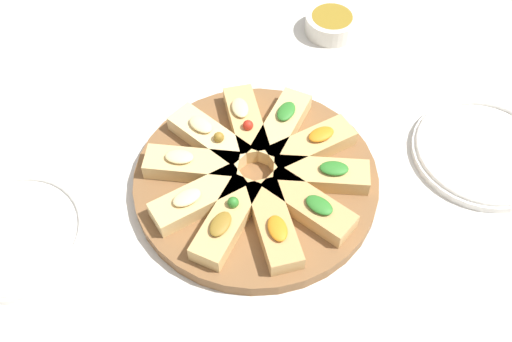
# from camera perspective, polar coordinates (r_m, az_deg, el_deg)

# --- Properties ---
(ground_plane) EXTENTS (3.00, 3.00, 0.00)m
(ground_plane) POSITION_cam_1_polar(r_m,az_deg,el_deg) (0.79, 0.00, -1.34)
(ground_plane) COLOR silver
(serving_board) EXTENTS (0.32, 0.32, 0.02)m
(serving_board) POSITION_cam_1_polar(r_m,az_deg,el_deg) (0.78, 0.00, -0.93)
(serving_board) COLOR brown
(serving_board) RESTS_ON ground_plane
(focaccia_slice_0) EXTENTS (0.13, 0.07, 0.03)m
(focaccia_slice_0) POSITION_cam_1_polar(r_m,az_deg,el_deg) (0.77, 6.28, -0.33)
(focaccia_slice_0) COLOR tan
(focaccia_slice_0) RESTS_ON serving_board
(focaccia_slice_1) EXTENTS (0.13, 0.08, 0.03)m
(focaccia_slice_1) POSITION_cam_1_polar(r_m,az_deg,el_deg) (0.79, 5.28, 2.43)
(focaccia_slice_1) COLOR tan
(focaccia_slice_1) RESTS_ON serving_board
(focaccia_slice_2) EXTENTS (0.10, 0.12, 0.03)m
(focaccia_slice_2) POSITION_cam_1_polar(r_m,az_deg,el_deg) (0.81, 2.47, 4.34)
(focaccia_slice_2) COLOR #DBB775
(focaccia_slice_2) RESTS_ON serving_board
(focaccia_slice_3) EXTENTS (0.05, 0.12, 0.03)m
(focaccia_slice_3) POSITION_cam_1_polar(r_m,az_deg,el_deg) (0.82, -1.29, 4.63)
(focaccia_slice_3) COLOR tan
(focaccia_slice_3) RESTS_ON serving_board
(focaccia_slice_4) EXTENTS (0.11, 0.12, 0.03)m
(focaccia_slice_4) POSITION_cam_1_polar(r_m,az_deg,el_deg) (0.80, -4.47, 3.23)
(focaccia_slice_4) COLOR #E5C689
(focaccia_slice_4) RESTS_ON serving_board
(focaccia_slice_5) EXTENTS (0.13, 0.07, 0.03)m
(focaccia_slice_5) POSITION_cam_1_polar(r_m,az_deg,el_deg) (0.78, -6.18, 0.60)
(focaccia_slice_5) COLOR #DBB775
(focaccia_slice_5) RESTS_ON serving_board
(focaccia_slice_6) EXTENTS (0.13, 0.08, 0.03)m
(focaccia_slice_6) POSITION_cam_1_polar(r_m,az_deg,el_deg) (0.74, -5.53, -2.68)
(focaccia_slice_6) COLOR #DBB775
(focaccia_slice_6) RESTS_ON serving_board
(focaccia_slice_7) EXTENTS (0.10, 0.12, 0.03)m
(focaccia_slice_7) POSITION_cam_1_polar(r_m,az_deg,el_deg) (0.72, -2.81, -4.75)
(focaccia_slice_7) COLOR tan
(focaccia_slice_7) RESTS_ON serving_board
(focaccia_slice_8) EXTENTS (0.05, 0.12, 0.03)m
(focaccia_slice_8) POSITION_cam_1_polar(r_m,az_deg,el_deg) (0.72, 1.71, -5.14)
(focaccia_slice_8) COLOR tan
(focaccia_slice_8) RESTS_ON serving_board
(focaccia_slice_9) EXTENTS (0.11, 0.12, 0.03)m
(focaccia_slice_9) POSITION_cam_1_polar(r_m,az_deg,el_deg) (0.74, 5.05, -3.29)
(focaccia_slice_9) COLOR tan
(focaccia_slice_9) RESTS_ON serving_board
(plate_left) EXTENTS (0.18, 0.18, 0.02)m
(plate_left) POSITION_cam_1_polar(r_m,az_deg,el_deg) (0.80, -22.08, -5.59)
(plate_left) COLOR white
(plate_left) RESTS_ON ground_plane
(plate_right) EXTENTS (0.19, 0.19, 0.02)m
(plate_right) POSITION_cam_1_polar(r_m,az_deg,el_deg) (0.87, 20.79, 1.84)
(plate_right) COLOR white
(plate_right) RESTS_ON ground_plane
(dipping_bowl) EXTENTS (0.08, 0.08, 0.03)m
(dipping_bowl) POSITION_cam_1_polar(r_m,az_deg,el_deg) (1.00, 7.19, 13.79)
(dipping_bowl) COLOR silver
(dipping_bowl) RESTS_ON ground_plane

